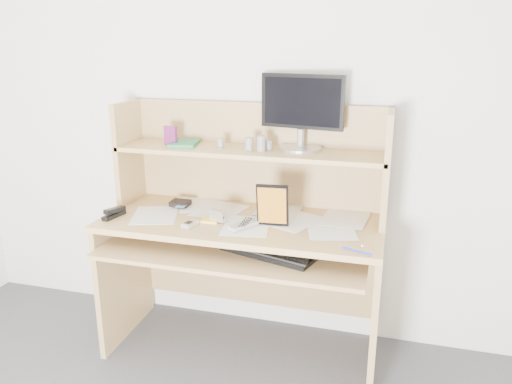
% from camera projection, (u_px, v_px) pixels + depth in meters
% --- Properties ---
extents(back_wall, '(3.60, 0.04, 2.50)m').
position_uv_depth(back_wall, '(258.00, 111.00, 2.65)').
color(back_wall, white).
rests_on(back_wall, floor).
extents(desk, '(1.40, 0.70, 1.30)m').
position_uv_depth(desk, '(246.00, 225.00, 2.59)').
color(desk, tan).
rests_on(desk, floor).
extents(paper_clutter, '(1.32, 0.54, 0.01)m').
position_uv_depth(paper_clutter, '(241.00, 219.00, 2.50)').
color(paper_clutter, white).
rests_on(paper_clutter, desk).
extents(keyboard, '(0.48, 0.28, 0.03)m').
position_uv_depth(keyboard, '(268.00, 251.00, 2.33)').
color(keyboard, black).
rests_on(keyboard, desk).
extents(tv_remote, '(0.14, 0.18, 0.02)m').
position_uv_depth(tv_remote, '(245.00, 225.00, 2.39)').
color(tv_remote, '#9F9E9A').
rests_on(tv_remote, paper_clutter).
extents(flip_phone, '(0.06, 0.10, 0.02)m').
position_uv_depth(flip_phone, '(190.00, 223.00, 2.40)').
color(flip_phone, silver).
rests_on(flip_phone, paper_clutter).
extents(stapler, '(0.07, 0.14, 0.04)m').
position_uv_depth(stapler, '(114.00, 212.00, 2.53)').
color(stapler, black).
rests_on(stapler, paper_clutter).
extents(wallet, '(0.10, 0.08, 0.03)m').
position_uv_depth(wallet, '(180.00, 203.00, 2.70)').
color(wallet, black).
rests_on(wallet, paper_clutter).
extents(sticky_note_pad, '(0.09, 0.09, 0.01)m').
position_uv_depth(sticky_note_pad, '(211.00, 220.00, 2.48)').
color(sticky_note_pad, '#F2FF43').
rests_on(sticky_note_pad, desk).
extents(digital_camera, '(0.09, 0.06, 0.05)m').
position_uv_depth(digital_camera, '(218.00, 216.00, 2.46)').
color(digital_camera, '#AFAFB1').
rests_on(digital_camera, paper_clutter).
extents(game_case, '(0.15, 0.03, 0.21)m').
position_uv_depth(game_case, '(273.00, 205.00, 2.36)').
color(game_case, black).
rests_on(game_case, paper_clutter).
extents(blue_pen, '(0.13, 0.05, 0.01)m').
position_uv_depth(blue_pen, '(357.00, 251.00, 2.11)').
color(blue_pen, '#1A2BC7').
rests_on(blue_pen, paper_clutter).
extents(card_box, '(0.08, 0.04, 0.10)m').
position_uv_depth(card_box, '(171.00, 136.00, 2.62)').
color(card_box, '#A32515').
rests_on(card_box, desk).
extents(shelf_book, '(0.16, 0.21, 0.02)m').
position_uv_depth(shelf_book, '(184.00, 143.00, 2.63)').
color(shelf_book, '#388C56').
rests_on(shelf_book, desk).
extents(chip_stack_a, '(0.04, 0.04, 0.05)m').
position_uv_depth(chip_stack_a, '(221.00, 143.00, 2.56)').
color(chip_stack_a, black).
rests_on(chip_stack_a, desk).
extents(chip_stack_b, '(0.05, 0.05, 0.07)m').
position_uv_depth(chip_stack_b, '(249.00, 144.00, 2.49)').
color(chip_stack_b, white).
rests_on(chip_stack_b, desk).
extents(chip_stack_c, '(0.04, 0.04, 0.05)m').
position_uv_depth(chip_stack_c, '(269.00, 145.00, 2.51)').
color(chip_stack_c, black).
rests_on(chip_stack_c, desk).
extents(chip_stack_d, '(0.05, 0.05, 0.08)m').
position_uv_depth(chip_stack_d, '(261.00, 144.00, 2.48)').
color(chip_stack_d, silver).
rests_on(chip_stack_d, desk).
extents(monitor, '(0.43, 0.22, 0.37)m').
position_uv_depth(monitor, '(302.00, 110.00, 2.49)').
color(monitor, '#B5B5BA').
rests_on(monitor, desk).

